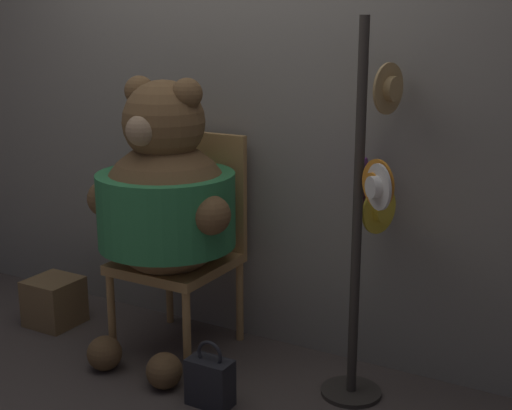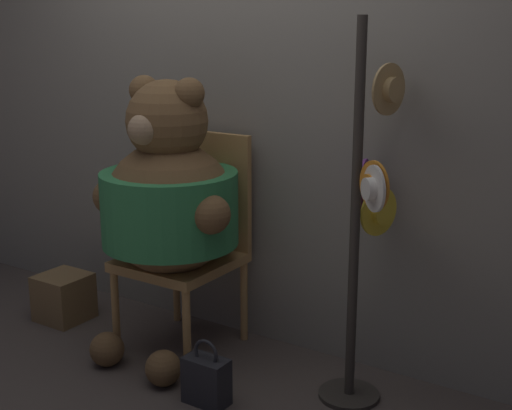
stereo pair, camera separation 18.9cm
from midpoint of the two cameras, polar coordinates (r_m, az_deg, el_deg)
ground_plane at (r=3.64m, az=-4.65°, el=-12.99°), size 14.00×14.00×0.00m
wall_back at (r=3.74m, az=0.66°, el=8.22°), size 8.00×0.10×2.54m
chair at (r=3.75m, az=-3.73°, el=-2.52°), size 0.53×0.55×1.11m
teddy_bear at (r=3.53m, az=-5.50°, el=0.44°), size 0.82×0.73×1.43m
hat_display_rack at (r=3.14m, az=10.52°, el=-0.85°), size 0.35×0.49×1.70m
handbag_on_ground at (r=3.29m, az=-2.31°, el=-13.81°), size 0.21×0.12×0.31m
wooden_crate at (r=4.26m, az=-13.90°, el=-7.17°), size 0.27×0.27×0.27m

